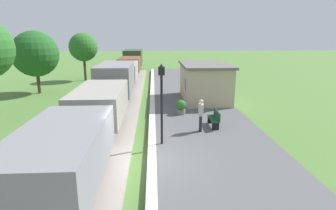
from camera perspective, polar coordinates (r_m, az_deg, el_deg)
name	(u,v)px	position (r m, az deg, el deg)	size (l,w,h in m)	color
ground_plane	(142,165)	(11.54, -5.35, -12.29)	(160.00, 160.00, 0.00)	#517A38
platform_slab	(220,161)	(11.78, 10.70, -11.22)	(6.00, 60.00, 0.25)	#565659
platform_edge_stripe	(152,159)	(11.41, -3.33, -11.14)	(0.36, 60.00, 0.01)	silver
track_ballast	(82,165)	(11.86, -17.28, -11.83)	(3.80, 60.00, 0.12)	#9E9389
rail_near	(100,162)	(11.65, -13.82, -11.36)	(0.07, 60.00, 0.14)	slate
rail_far	(64,163)	(12.00, -20.72, -11.12)	(0.07, 60.00, 0.14)	slate
freight_train	(121,76)	(25.62, -9.58, 5.98)	(2.50, 39.20, 2.72)	gray
station_hut	(204,82)	(21.41, 7.50, 4.82)	(3.50, 5.80, 2.78)	tan
bench_near_hut	(215,118)	(15.34, 9.59, -2.66)	(0.42, 1.50, 0.91)	#1E4C2D
person_waiting	(201,114)	(14.31, 6.78, -1.88)	(0.32, 0.42, 1.71)	black
potted_planter	(181,107)	(17.45, 2.68, -0.38)	(0.64, 0.64, 0.92)	slate
lamp_post_near	(162,90)	(12.20, -1.34, 3.20)	(0.28, 0.28, 3.70)	black
tree_field_left	(35,54)	(27.11, -25.70, 9.47)	(3.97, 3.97, 5.49)	#4C3823
tree_field_distant	(83,47)	(33.01, -17.07, 11.32)	(3.16, 3.16, 5.34)	#4C3823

